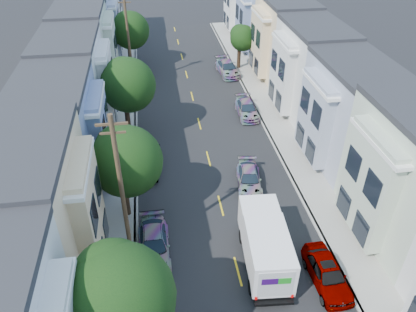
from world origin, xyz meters
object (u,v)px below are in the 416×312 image
tree_b (118,298)px  parked_right_b (327,273)px  fedex_truck (265,244)px  tree_e (130,30)px  utility_pole_far (129,40)px  parked_left_c (154,245)px  tree_far_r (242,38)px  lead_sedan (249,179)px  tree_d (127,85)px  tree_c (125,162)px  utility_pole_near (122,194)px  parked_left_d (150,162)px  parked_right_c (247,109)px  parked_right_d (227,68)px

tree_b → parked_right_b: 12.44m
fedex_truck → tree_e: bearing=108.2°
utility_pole_far → parked_left_c: size_ratio=2.13×
tree_e → utility_pole_far: bearing=-90.0°
tree_b → tree_far_r: (13.20, 35.73, -1.32)m
lead_sedan → utility_pole_far: bearing=122.2°
lead_sedan → parked_right_b: size_ratio=0.91×
tree_e → parked_right_b: tree_e is taller
tree_b → fedex_truck: 10.08m
tree_d → tree_c: bearing=-90.0°
tree_b → tree_d: (0.00, 21.43, -0.06)m
tree_b → tree_c: bearing=90.0°
tree_e → utility_pole_near: (0.00, -31.08, 0.48)m
tree_e → parked_left_d: 22.24m
tree_far_r → utility_pole_far: size_ratio=0.54×
fedex_truck → lead_sedan: fedex_truck is taller
lead_sedan → tree_d: bearing=144.0°
parked_right_c → tree_e: bearing=129.7°
parked_right_c → utility_pole_far: bearing=142.5°
parked_left_c → lead_sedan: bearing=37.9°
tree_b → utility_pole_far: bearing=90.0°
lead_sedan → parked_right_b: parked_right_b is taller
parked_right_c → parked_left_d: bearing=-140.3°
fedex_truck → parked_right_d: (3.25, 29.03, -0.93)m
tree_b → tree_e: tree_b is taller
parked_right_b → parked_right_c: 20.56m
tree_e → parked_left_c: size_ratio=1.47×
lead_sedan → parked_right_b: (2.37, -9.53, 0.12)m
parked_left_c → parked_right_b: 10.49m
tree_d → utility_pole_far: 11.31m
parked_right_c → lead_sedan: bearing=-101.1°
parked_right_d → lead_sedan: bearing=-101.8°
utility_pole_near → parked_left_d: (1.40, 9.24, -4.44)m
tree_far_r → utility_pole_near: size_ratio=0.54×
lead_sedan → parked_left_d: 8.09m
tree_c → tree_e: bearing=90.0°
parked_left_c → utility_pole_far: bearing=93.0°
tree_c → fedex_truck: 10.13m
lead_sedan → parked_right_b: bearing=-67.7°
tree_far_r → utility_pole_near: 31.88m
utility_pole_far → parked_right_c: 15.01m
tree_b → parked_right_d: bearing=71.9°
tree_c → parked_right_c: 17.64m
parked_right_d → parked_left_c: bearing=-115.3°
utility_pole_near → parked_right_b: size_ratio=2.16×
utility_pole_near → lead_sedan: (8.83, 6.04, -4.52)m
tree_far_r → fedex_truck: 31.08m
tree_e → parked_right_c: tree_e is taller
tree_c → utility_pole_far: utility_pole_far is taller
tree_d → parked_left_d: 7.09m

